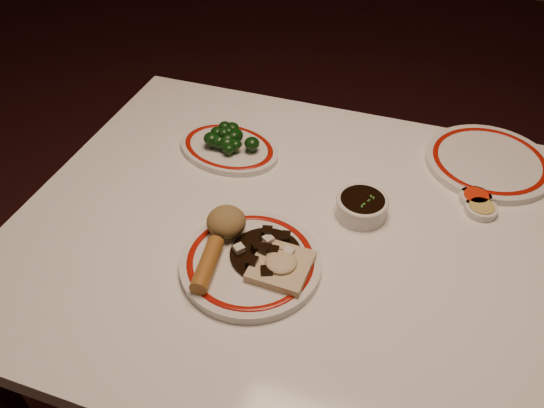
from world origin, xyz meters
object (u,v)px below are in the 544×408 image
at_px(dining_table, 318,265).
at_px(stirfry_heap, 266,253).
at_px(soy_bowl, 362,207).
at_px(rice_mound, 226,222).
at_px(spring_roll, 207,264).
at_px(fried_wonton, 281,265).
at_px(broccoli_plate, 229,148).
at_px(main_plate, 251,262).
at_px(broccoli_pile, 228,138).

height_order(dining_table, stirfry_heap, stirfry_heap).
bearing_deg(soy_bowl, rice_mound, -147.03).
bearing_deg(spring_roll, rice_mound, 85.27).
bearing_deg(soy_bowl, dining_table, -128.27).
xyz_separation_m(fried_wonton, soy_bowl, (0.10, 0.20, -0.01)).
bearing_deg(broccoli_plate, spring_roll, -73.25).
height_order(rice_mound, spring_roll, rice_mound).
height_order(rice_mound, stirfry_heap, rice_mound).
bearing_deg(dining_table, main_plate, -129.39).
bearing_deg(main_plate, stirfry_heap, 34.79).
relative_size(dining_table, soy_bowl, 11.82).
bearing_deg(rice_mound, fried_wonton, -23.76).
bearing_deg(main_plate, dining_table, 50.61).
distance_m(spring_roll, broccoli_pile, 0.37).
xyz_separation_m(rice_mound, broccoli_pile, (-0.10, 0.26, -0.01)).
bearing_deg(broccoli_pile, main_plate, -61.42).
relative_size(fried_wonton, broccoli_plate, 0.39).
bearing_deg(rice_mound, spring_roll, -87.28).
distance_m(rice_mound, fried_wonton, 0.14).
relative_size(stirfry_heap, broccoli_pile, 1.04).
xyz_separation_m(dining_table, spring_roll, (-0.16, -0.17, 0.13)).
distance_m(dining_table, rice_mound, 0.23).
height_order(dining_table, broccoli_plate, broccoli_plate).
xyz_separation_m(broccoli_plate, soy_bowl, (0.33, -0.11, 0.01)).
distance_m(spring_roll, soy_bowl, 0.33).
distance_m(dining_table, main_plate, 0.19).
relative_size(spring_roll, broccoli_pile, 0.89).
bearing_deg(soy_bowl, spring_roll, -132.18).
xyz_separation_m(dining_table, broccoli_pile, (-0.27, 0.19, 0.13)).
distance_m(dining_table, fried_wonton, 0.18).
xyz_separation_m(main_plate, broccoli_pile, (-0.17, 0.31, 0.03)).
distance_m(fried_wonton, broccoli_plate, 0.39).
distance_m(dining_table, soy_bowl, 0.15).
xyz_separation_m(stirfry_heap, soy_bowl, (0.14, 0.18, -0.01)).
height_order(stirfry_heap, soy_bowl, stirfry_heap).
distance_m(stirfry_heap, broccoli_pile, 0.35).
xyz_separation_m(dining_table, soy_bowl, (0.06, 0.08, 0.11)).
bearing_deg(rice_mound, soy_bowl, 32.97).
xyz_separation_m(spring_roll, fried_wonton, (0.12, 0.04, -0.00)).
relative_size(spring_roll, fried_wonton, 1.09).
relative_size(broccoli_pile, soy_bowl, 1.25).
xyz_separation_m(rice_mound, soy_bowl, (0.23, 0.15, -0.02)).
distance_m(main_plate, rice_mound, 0.09).
xyz_separation_m(stirfry_heap, broccoli_pile, (-0.19, 0.29, 0.01)).
height_order(spring_roll, broccoli_plate, spring_roll).
bearing_deg(broccoli_plate, main_plate, -61.31).
bearing_deg(fried_wonton, rice_mound, 156.24).
relative_size(main_plate, fried_wonton, 2.97).
xyz_separation_m(rice_mound, stirfry_heap, (0.09, -0.03, -0.02)).
xyz_separation_m(dining_table, stirfry_heap, (-0.07, -0.10, 0.12)).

